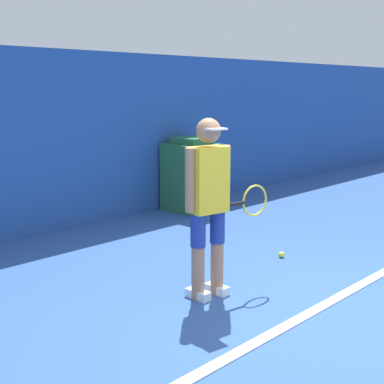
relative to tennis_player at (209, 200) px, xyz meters
name	(u,v)px	position (x,y,z in m)	size (l,w,h in m)	color
ground_plane	(324,316)	(0.35, -1.00, -0.91)	(24.00, 24.00, 0.00)	#2D5193
back_wall	(57,142)	(0.35, 3.05, 0.29)	(24.00, 0.10, 2.39)	#234C99
court_baseline	(313,311)	(0.35, -0.90, -0.90)	(21.60, 0.10, 0.01)	white
tennis_player	(209,200)	(0.00, 0.00, 0.00)	(0.95, 0.31, 1.64)	#A37556
tennis_ball	(282,255)	(1.41, 0.17, -0.88)	(0.07, 0.07, 0.07)	#D1E533
covered_chair	(192,176)	(2.43, 2.58, -0.36)	(0.67, 0.75, 1.14)	#28663D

